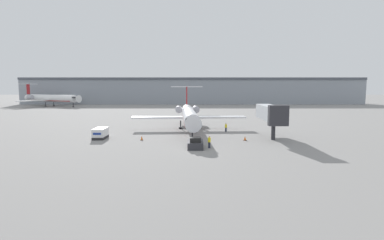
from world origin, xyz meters
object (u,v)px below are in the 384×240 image
object	(u,v)px
airplane_main	(188,114)
airplane_parked_far_left	(49,98)
traffic_cone_left	(141,138)
traffic_cone_right	(244,138)
jet_bridge	(269,113)
luggage_cart	(99,133)
worker_near_tug	(208,142)
worker_by_wing	(225,127)
pushback_tug	(194,144)

from	to	relation	value
airplane_main	airplane_parked_far_left	xyz separation A→B (m)	(-65.60, 76.07, 0.55)
airplane_main	traffic_cone_left	xyz separation A→B (m)	(-8.06, -13.31, -2.88)
traffic_cone_right	jet_bridge	xyz separation A→B (m)	(5.02, 2.89, 4.10)
airplane_main	luggage_cart	size ratio (longest dim) A/B	8.52
luggage_cart	airplane_parked_far_left	world-z (taller)	airplane_parked_far_left
worker_near_tug	traffic_cone_left	size ratio (longest dim) A/B	2.43
traffic_cone_left	airplane_parked_far_left	xyz separation A→B (m)	(-57.54, 89.38, 3.42)
worker_near_tug	airplane_parked_far_left	bearing A→B (deg)	125.62
worker_near_tug	traffic_cone_left	world-z (taller)	worker_near_tug
worker_by_wing	jet_bridge	size ratio (longest dim) A/B	0.15
traffic_cone_left	jet_bridge	size ratio (longest dim) A/B	0.07
luggage_cart	worker_by_wing	world-z (taller)	luggage_cart
airplane_main	traffic_cone_right	size ratio (longest dim) A/B	44.96
worker_by_wing	airplane_main	bearing A→B (deg)	154.70
traffic_cone_right	airplane_parked_far_left	bearing A→B (deg)	130.07
airplane_main	airplane_parked_far_left	world-z (taller)	airplane_parked_far_left
traffic_cone_left	traffic_cone_right	bearing A→B (deg)	-0.77
worker_near_tug	traffic_cone_right	size ratio (longest dim) A/B	2.58
airplane_main	worker_near_tug	world-z (taller)	airplane_main
airplane_main	luggage_cart	xyz separation A→B (m)	(-15.70, -11.72, -2.31)
traffic_cone_left	pushback_tug	bearing A→B (deg)	-35.94
pushback_tug	worker_near_tug	world-z (taller)	worker_near_tug
luggage_cart	jet_bridge	xyz separation A→B (m)	(30.50, 1.06, 3.52)
worker_near_tug	worker_by_wing	bearing A→B (deg)	75.14
worker_near_tug	traffic_cone_right	bearing A→B (deg)	44.75
airplane_main	airplane_parked_far_left	bearing A→B (deg)	130.77
worker_near_tug	jet_bridge	world-z (taller)	jet_bridge
worker_near_tug	traffic_cone_left	distance (m)	13.17
luggage_cart	traffic_cone_right	size ratio (longest dim) A/B	5.28
worker_near_tug	airplane_parked_far_left	xyz separation A→B (m)	(-68.85, 96.10, 2.80)
luggage_cart	airplane_parked_far_left	distance (m)	101.02
worker_by_wing	traffic_cone_right	size ratio (longest dim) A/B	2.44
pushback_tug	traffic_cone_left	distance (m)	11.37
airplane_main	traffic_cone_right	distance (m)	16.96
pushback_tug	traffic_cone_right	xyz separation A→B (m)	(8.65, 6.43, -0.31)
airplane_main	traffic_cone_left	distance (m)	15.82
airplane_parked_far_left	jet_bridge	distance (m)	118.27
airplane_main	worker_near_tug	distance (m)	20.42
airplane_main	luggage_cart	bearing A→B (deg)	-143.27
pushback_tug	worker_by_wing	bearing A→B (deg)	68.45
pushback_tug	traffic_cone_right	distance (m)	10.78
luggage_cart	traffic_cone_left	size ratio (longest dim) A/B	4.98
traffic_cone_right	worker_near_tug	bearing A→B (deg)	-135.25
worker_by_wing	worker_near_tug	bearing A→B (deg)	-104.86
worker_by_wing	traffic_cone_right	bearing A→B (deg)	-77.66
luggage_cart	worker_by_wing	bearing A→B (deg)	19.20
airplane_parked_far_left	jet_bridge	world-z (taller)	airplane_parked_far_left
traffic_cone_left	airplane_parked_far_left	distance (m)	106.36
worker_by_wing	jet_bridge	xyz separation A→B (m)	(7.19, -7.06, 3.52)
airplane_main	pushback_tug	xyz separation A→B (m)	(1.14, -19.98, -2.59)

